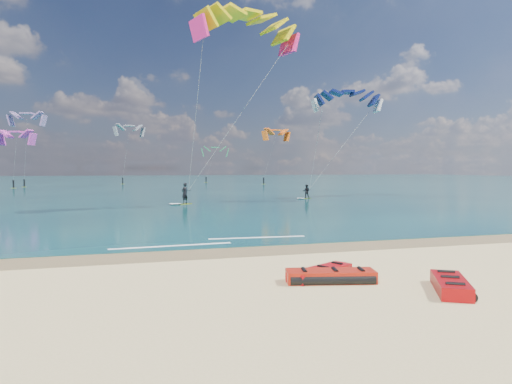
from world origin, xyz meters
TOP-DOWN VIEW (x-y plane):
  - ground at (0.00, 40.00)m, footprint 320.00×320.00m
  - wet_sand_strip at (0.00, 3.00)m, footprint 320.00×2.40m
  - sea at (0.00, 104.00)m, footprint 320.00×200.00m
  - packed_kite_left at (2.60, -2.02)m, footprint 2.89×2.18m
  - packed_kite_mid at (2.65, -2.67)m, footprint 3.12×1.82m
  - packed_kite_right at (5.46, -4.58)m, footprint 2.29×2.77m
  - kitesurfer_main at (4.51, 25.28)m, footprint 13.13×8.94m
  - kitesurfer_far at (17.76, 30.38)m, footprint 9.05×6.40m
  - shoreline_foam at (0.61, 5.62)m, footprint 9.48×1.86m
  - distant_kites at (-7.99, 80.02)m, footprint 67.37×26.09m

SIDE VIEW (x-z plane):
  - ground at x=0.00m, z-range 0.00..0.00m
  - packed_kite_left at x=2.60m, z-range -0.18..0.18m
  - packed_kite_mid at x=2.65m, z-range -0.22..0.22m
  - packed_kite_right at x=5.46m, z-range -0.22..0.22m
  - wet_sand_strip at x=0.00m, z-range 0.00..0.01m
  - sea at x=0.00m, z-range 0.00..0.04m
  - shoreline_foam at x=0.61m, z-range 0.04..0.05m
  - distant_kites at x=-7.99m, z-range -1.43..13.37m
  - kitesurfer_far at x=17.76m, z-range 0.27..13.20m
  - kitesurfer_main at x=4.51m, z-range 0.27..18.72m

